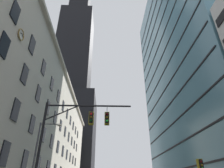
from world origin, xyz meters
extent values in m
cube|color=beige|center=(-19.20, 30.03, 12.04)|extent=(16.41, 72.07, 24.08)
cube|color=#B2A893|center=(-10.75, 30.03, 23.38)|extent=(0.70, 72.07, 0.60)
cube|color=black|center=(-10.95, 8.00, 4.00)|extent=(0.14, 1.40, 2.20)
cube|color=black|center=(-10.95, 13.00, 4.00)|extent=(0.14, 1.40, 2.20)
cube|color=black|center=(-10.95, 18.00, 4.00)|extent=(0.14, 1.40, 2.20)
cube|color=black|center=(-10.95, 23.00, 4.00)|extent=(0.14, 1.40, 2.20)
cube|color=black|center=(-10.95, 8.00, 8.20)|extent=(0.14, 1.40, 2.20)
cube|color=black|center=(-10.95, 13.00, 8.20)|extent=(0.14, 1.40, 2.20)
cube|color=black|center=(-10.95, 18.00, 8.20)|extent=(0.14, 1.40, 2.20)
cube|color=black|center=(-10.95, 23.00, 8.20)|extent=(0.14, 1.40, 2.20)
cube|color=black|center=(-10.95, 28.00, 8.20)|extent=(0.14, 1.40, 2.20)
cube|color=black|center=(-10.95, 33.00, 8.20)|extent=(0.14, 1.40, 2.20)
cube|color=black|center=(-10.95, 38.00, 8.20)|extent=(0.14, 1.40, 2.20)
cube|color=black|center=(-10.95, 43.00, 8.20)|extent=(0.14, 1.40, 2.20)
cube|color=black|center=(-10.95, 48.00, 8.20)|extent=(0.14, 1.40, 2.20)
cube|color=black|center=(-10.95, 53.00, 8.20)|extent=(0.14, 1.40, 2.20)
cube|color=black|center=(-10.95, 3.00, 12.40)|extent=(0.14, 1.40, 2.20)
cube|color=black|center=(-10.95, 8.00, 12.40)|extent=(0.14, 1.40, 2.20)
cube|color=black|center=(-10.95, 13.00, 12.40)|extent=(0.14, 1.40, 2.20)
cube|color=black|center=(-10.95, 18.00, 12.40)|extent=(0.14, 1.40, 2.20)
cube|color=black|center=(-10.95, 23.00, 12.40)|extent=(0.14, 1.40, 2.20)
cube|color=black|center=(-10.95, 28.00, 12.40)|extent=(0.14, 1.40, 2.20)
cube|color=black|center=(-10.95, 33.00, 12.40)|extent=(0.14, 1.40, 2.20)
cube|color=black|center=(-10.95, 38.00, 12.40)|extent=(0.14, 1.40, 2.20)
cube|color=black|center=(-10.95, 43.00, 12.40)|extent=(0.14, 1.40, 2.20)
cube|color=black|center=(-10.95, 48.00, 12.40)|extent=(0.14, 1.40, 2.20)
cube|color=black|center=(-10.95, 53.00, 12.40)|extent=(0.14, 1.40, 2.20)
cube|color=black|center=(-10.95, 3.00, 16.60)|extent=(0.14, 1.40, 2.20)
cube|color=black|center=(-10.95, 8.00, 16.60)|extent=(0.14, 1.40, 2.20)
cube|color=black|center=(-10.95, 13.00, 16.60)|extent=(0.14, 1.40, 2.20)
cube|color=black|center=(-10.95, 18.00, 16.60)|extent=(0.14, 1.40, 2.20)
cube|color=black|center=(-10.95, 23.00, 16.60)|extent=(0.14, 1.40, 2.20)
cube|color=black|center=(-10.95, 28.00, 16.60)|extent=(0.14, 1.40, 2.20)
cube|color=black|center=(-10.95, 33.00, 16.60)|extent=(0.14, 1.40, 2.20)
cube|color=black|center=(-10.95, 38.00, 16.60)|extent=(0.14, 1.40, 2.20)
cube|color=black|center=(-10.95, 43.00, 16.60)|extent=(0.14, 1.40, 2.20)
cube|color=black|center=(-10.95, 48.00, 16.60)|extent=(0.14, 1.40, 2.20)
cube|color=black|center=(-10.95, 53.00, 16.60)|extent=(0.14, 1.40, 2.20)
torus|color=olive|center=(-10.88, 5.00, 15.49)|extent=(0.12, 1.28, 1.28)
cylinder|color=silver|center=(-10.92, 5.00, 15.49)|extent=(0.05, 1.11, 1.11)
cube|color=black|center=(-10.85, 4.88, 15.58)|extent=(0.03, 0.31, 0.25)
cube|color=black|center=(-10.85, 5.20, 15.60)|extent=(0.03, 0.47, 0.27)
cube|color=black|center=(-21.98, 86.65, 21.76)|extent=(29.30, 29.30, 43.52)
cube|color=black|center=(-21.98, 86.65, 75.17)|extent=(20.51, 20.51, 63.30)
cube|color=teal|center=(19.67, 25.57, 27.17)|extent=(17.34, 38.89, 54.33)
cube|color=black|center=(10.96, 25.57, 8.00)|extent=(0.12, 37.89, 0.24)
cube|color=black|center=(10.96, 25.57, 12.00)|extent=(0.12, 37.89, 0.24)
cube|color=black|center=(10.96, 25.57, 16.00)|extent=(0.12, 37.89, 0.24)
cube|color=black|center=(10.96, 25.57, 20.00)|extent=(0.12, 37.89, 0.24)
cube|color=black|center=(10.96, 25.57, 24.00)|extent=(0.12, 37.89, 0.24)
cube|color=black|center=(10.96, 25.57, 28.00)|extent=(0.12, 37.89, 0.24)
cube|color=black|center=(10.96, 25.57, 32.00)|extent=(0.12, 37.89, 0.24)
cube|color=black|center=(10.96, 25.57, 36.00)|extent=(0.12, 37.89, 0.24)
cube|color=black|center=(10.96, 25.57, 40.00)|extent=(0.12, 37.89, 0.24)
cube|color=black|center=(10.96, 25.57, 44.00)|extent=(0.12, 37.89, 0.24)
cube|color=black|center=(10.96, 25.57, 48.00)|extent=(0.12, 37.89, 0.24)
cylinder|color=black|center=(-6.79, 4.56, 3.89)|extent=(0.20, 0.20, 7.48)
cylinder|color=black|center=(-3.26, 4.56, 7.38)|extent=(7.07, 0.14, 0.14)
cylinder|color=black|center=(-5.38, 4.56, 6.78)|extent=(2.91, 0.10, 1.47)
cylinder|color=black|center=(-3.02, 4.56, 7.08)|extent=(0.04, 0.04, 0.60)
cube|color=black|center=(-3.02, 4.56, 6.33)|extent=(0.30, 0.30, 0.90)
cube|color=olive|center=(-3.02, 4.73, 6.33)|extent=(0.40, 0.40, 1.04)
sphere|color=red|center=(-3.02, 4.40, 6.61)|extent=(0.20, 0.20, 0.20)
sphere|color=#4B3A08|center=(-3.02, 4.40, 6.33)|extent=(0.20, 0.20, 0.20)
sphere|color=#083D10|center=(-3.02, 4.40, 6.05)|extent=(0.20, 0.20, 0.20)
cylinder|color=black|center=(-1.73, 4.56, 7.08)|extent=(0.04, 0.04, 0.60)
cube|color=black|center=(-1.73, 4.56, 6.33)|extent=(0.30, 0.30, 0.90)
cube|color=olive|center=(-1.73, 4.73, 6.33)|extent=(0.40, 0.40, 1.04)
sphere|color=#450808|center=(-1.73, 4.40, 6.61)|extent=(0.20, 0.20, 0.20)
sphere|color=#4B3A08|center=(-1.73, 4.40, 6.33)|extent=(0.20, 0.20, 0.20)
sphere|color=green|center=(-1.73, 4.40, 6.05)|extent=(0.20, 0.20, 0.20)
cube|color=black|center=(6.32, 6.67, 2.95)|extent=(0.30, 0.30, 0.90)
cube|color=olive|center=(6.32, 6.84, 2.95)|extent=(0.40, 0.40, 1.04)
sphere|color=#450808|center=(6.32, 6.51, 3.23)|extent=(0.20, 0.20, 0.20)
sphere|color=#4B3A08|center=(6.32, 6.51, 2.95)|extent=(0.20, 0.20, 0.20)
cylinder|color=#47474C|center=(-9.01, 10.37, 3.88)|extent=(0.18, 0.18, 7.47)
cylinder|color=#47474C|center=(-7.98, 10.37, 7.47)|extent=(2.07, 0.10, 0.10)
ellipsoid|color=#EFE5C6|center=(-6.94, 10.37, 7.37)|extent=(0.56, 0.32, 0.24)
camera|label=1|loc=(-1.84, -10.62, 1.32)|focal=30.74mm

